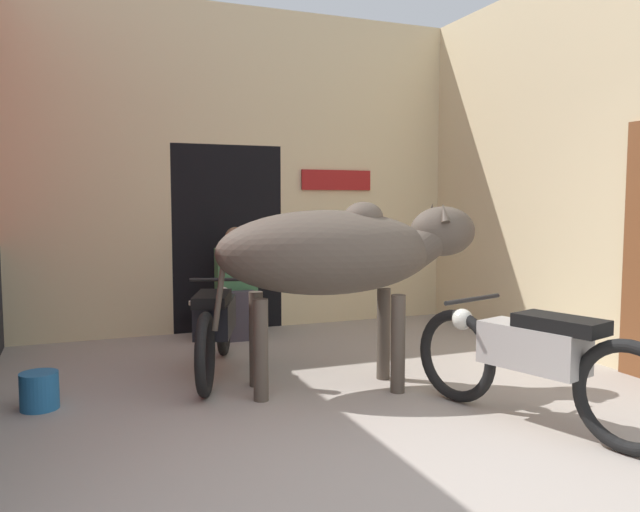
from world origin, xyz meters
The scene contains 9 objects.
ground_plane centered at (0.00, 0.00, 0.00)m, with size 30.00×30.00×0.00m, color #9E9389.
wall_back_with_doorway centered at (-0.07, 4.45, 1.52)m, with size 5.03×0.93×3.60m.
wall_right_with_door centered at (2.60, 2.05, 1.77)m, with size 0.22×4.20×3.60m.
cow centered at (0.07, 1.70, 1.05)m, with size 2.10×0.98×1.45m.
motorcycle_near centered at (0.91, 0.51, 0.44)m, with size 0.74×1.84×0.78m.
motorcycle_far centered at (-0.73, 2.47, 0.43)m, with size 0.79×1.82×0.75m.
shopkeeper_seated centered at (-0.22, 3.75, 0.62)m, with size 0.43×0.34×1.18m.
plastic_stool centered at (-0.57, 3.79, 0.22)m, with size 0.31×0.31×0.41m.
bucket centered at (-2.07, 2.02, 0.13)m, with size 0.26×0.26×0.26m.
Camera 1 is at (-1.81, -2.65, 1.44)m, focal length 35.00 mm.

